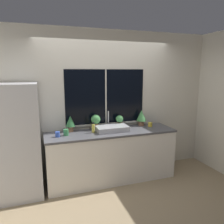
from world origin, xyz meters
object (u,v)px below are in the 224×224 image
at_px(refrigerator, 18,141).
at_px(potted_plant_center_right, 119,121).
at_px(potted_plant_center_left, 96,121).
at_px(mug_yellow, 150,125).
at_px(potted_plant_far_left, 70,122).
at_px(potted_plant_far_right, 141,116).
at_px(mug_blue, 58,134).
at_px(soap_bottle, 93,128).
at_px(mug_green, 66,132).
at_px(sink, 112,128).

bearing_deg(refrigerator, potted_plant_center_right, 7.56).
distance_m(potted_plant_center_left, mug_yellow, 1.06).
distance_m(potted_plant_center_left, potted_plant_center_right, 0.46).
height_order(potted_plant_far_left, mug_yellow, potted_plant_far_left).
xyz_separation_m(potted_plant_far_right, mug_blue, (-1.63, -0.25, -0.14)).
bearing_deg(mug_blue, potted_plant_far_left, 45.53).
distance_m(refrigerator, mug_blue, 0.60).
bearing_deg(mug_blue, soap_bottle, 5.41).
bearing_deg(mug_green, mug_blue, -164.16).
bearing_deg(potted_plant_far_left, potted_plant_center_left, 0.00).
bearing_deg(mug_green, soap_bottle, 2.20).
xyz_separation_m(refrigerator, mug_green, (0.73, 0.02, 0.07)).
height_order(potted_plant_far_left, potted_plant_far_right, potted_plant_far_right).
height_order(potted_plant_far_left, potted_plant_center_left, potted_plant_far_left).
bearing_deg(potted_plant_center_right, mug_yellow, -13.42).
relative_size(sink, potted_plant_far_left, 2.00).
bearing_deg(refrigerator, soap_bottle, 1.93).
height_order(soap_bottle, mug_blue, soap_bottle).
xyz_separation_m(potted_plant_center_right, soap_bottle, (-0.56, -0.19, -0.05)).
relative_size(refrigerator, potted_plant_far_right, 5.88).
bearing_deg(mug_yellow, potted_plant_center_left, 172.45).
bearing_deg(sink, mug_green, -178.36).
bearing_deg(mug_green, potted_plant_far_left, 63.31).
bearing_deg(soap_bottle, sink, 0.87).
relative_size(potted_plant_center_left, potted_plant_far_right, 0.90).
bearing_deg(mug_yellow, refrigerator, -177.65).
bearing_deg(potted_plant_far_right, mug_green, -171.90).
height_order(refrigerator, potted_plant_far_right, refrigerator).
relative_size(sink, potted_plant_far_right, 1.87).
height_order(potted_plant_center_left, mug_blue, potted_plant_center_left).
xyz_separation_m(potted_plant_center_left, soap_bottle, (-0.09, -0.19, -0.08)).
xyz_separation_m(potted_plant_far_right, mug_yellow, (0.12, -0.14, -0.14)).
xyz_separation_m(potted_plant_far_left, potted_plant_center_right, (0.92, 0.00, -0.04)).
bearing_deg(mug_green, potted_plant_far_right, 8.10).
relative_size(potted_plant_center_left, soap_bottle, 1.44).
bearing_deg(potted_plant_center_left, sink, -37.44).
bearing_deg(potted_plant_far_left, soap_bottle, -27.99).
bearing_deg(potted_plant_center_right, sink, -139.07).
bearing_deg(mug_yellow, mug_blue, -176.29).
xyz_separation_m(soap_bottle, mug_yellow, (1.14, 0.06, -0.04)).
distance_m(potted_plant_far_left, potted_plant_far_right, 1.38).
height_order(potted_plant_center_right, potted_plant_far_right, potted_plant_far_right).
height_order(potted_plant_center_right, mug_blue, potted_plant_center_right).
relative_size(potted_plant_far_left, mug_green, 2.75).
bearing_deg(mug_blue, mug_green, 15.84).
relative_size(refrigerator, soap_bottle, 9.40).
xyz_separation_m(refrigerator, sink, (1.55, 0.05, 0.06)).
xyz_separation_m(potted_plant_center_left, mug_yellow, (1.04, -0.14, -0.12)).
relative_size(potted_plant_far_left, potted_plant_center_left, 1.04).
bearing_deg(potted_plant_far_right, potted_plant_center_right, 180.00).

